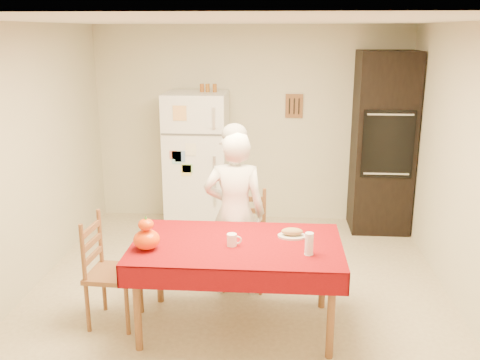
# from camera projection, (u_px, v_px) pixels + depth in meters

# --- Properties ---
(floor) EXTENTS (4.50, 4.50, 0.00)m
(floor) POSITION_uv_depth(u_px,v_px,m) (237.00, 295.00, 5.06)
(floor) COLOR tan
(floor) RESTS_ON ground
(room_shell) EXTENTS (4.02, 4.52, 2.51)m
(room_shell) POSITION_uv_depth(u_px,v_px,m) (237.00, 126.00, 4.63)
(room_shell) COLOR beige
(room_shell) RESTS_ON ground
(refrigerator) EXTENTS (0.75, 0.74, 1.70)m
(refrigerator) POSITION_uv_depth(u_px,v_px,m) (197.00, 161.00, 6.68)
(refrigerator) COLOR white
(refrigerator) RESTS_ON floor
(oven_cabinet) EXTENTS (0.70, 0.62, 2.20)m
(oven_cabinet) POSITION_uv_depth(u_px,v_px,m) (383.00, 143.00, 6.50)
(oven_cabinet) COLOR black
(oven_cabinet) RESTS_ON floor
(dining_table) EXTENTS (1.70, 1.00, 0.76)m
(dining_table) POSITION_uv_depth(u_px,v_px,m) (237.00, 251.00, 4.35)
(dining_table) COLOR brown
(dining_table) RESTS_ON floor
(chair_far) EXTENTS (0.44, 0.42, 0.95)m
(chair_far) POSITION_uv_depth(u_px,v_px,m) (245.00, 235.00, 5.20)
(chair_far) COLOR brown
(chair_far) RESTS_ON floor
(chair_left) EXTENTS (0.42, 0.44, 0.95)m
(chair_left) POSITION_uv_depth(u_px,v_px,m) (106.00, 267.00, 4.49)
(chair_left) COLOR brown
(chair_left) RESTS_ON floor
(seated_woman) EXTENTS (0.58, 0.39, 1.57)m
(seated_woman) POSITION_uv_depth(u_px,v_px,m) (235.00, 214.00, 4.94)
(seated_woman) COLOR white
(seated_woman) RESTS_ON floor
(coffee_mug) EXTENTS (0.08, 0.08, 0.10)m
(coffee_mug) POSITION_uv_depth(u_px,v_px,m) (232.00, 240.00, 4.26)
(coffee_mug) COLOR white
(coffee_mug) RESTS_ON dining_table
(pumpkin_lower) EXTENTS (0.21, 0.21, 0.16)m
(pumpkin_lower) POSITION_uv_depth(u_px,v_px,m) (147.00, 240.00, 4.19)
(pumpkin_lower) COLOR #C85004
(pumpkin_lower) RESTS_ON dining_table
(pumpkin_upper) EXTENTS (0.12, 0.12, 0.09)m
(pumpkin_upper) POSITION_uv_depth(u_px,v_px,m) (146.00, 225.00, 4.16)
(pumpkin_upper) COLOR #C75704
(pumpkin_upper) RESTS_ON pumpkin_lower
(wine_glass) EXTENTS (0.07, 0.07, 0.18)m
(wine_glass) POSITION_uv_depth(u_px,v_px,m) (309.00, 244.00, 4.08)
(wine_glass) COLOR white
(wine_glass) RESTS_ON dining_table
(bread_plate) EXTENTS (0.24, 0.24, 0.02)m
(bread_plate) POSITION_uv_depth(u_px,v_px,m) (292.00, 236.00, 4.45)
(bread_plate) COLOR silver
(bread_plate) RESTS_ON dining_table
(bread_loaf) EXTENTS (0.18, 0.10, 0.06)m
(bread_loaf) POSITION_uv_depth(u_px,v_px,m) (292.00, 232.00, 4.44)
(bread_loaf) COLOR #A57C51
(bread_loaf) RESTS_ON bread_plate
(spice_jar_left) EXTENTS (0.05, 0.05, 0.10)m
(spice_jar_left) POSITION_uv_depth(u_px,v_px,m) (202.00, 88.00, 6.49)
(spice_jar_left) COLOR #98501B
(spice_jar_left) RESTS_ON refrigerator
(spice_jar_mid) EXTENTS (0.05, 0.05, 0.10)m
(spice_jar_mid) POSITION_uv_depth(u_px,v_px,m) (208.00, 88.00, 6.48)
(spice_jar_mid) COLOR #93571A
(spice_jar_mid) RESTS_ON refrigerator
(spice_jar_right) EXTENTS (0.05, 0.05, 0.10)m
(spice_jar_right) POSITION_uv_depth(u_px,v_px,m) (215.00, 88.00, 6.47)
(spice_jar_right) COLOR #92511A
(spice_jar_right) RESTS_ON refrigerator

